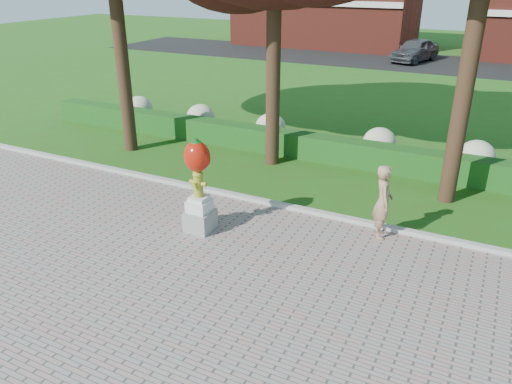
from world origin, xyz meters
TOP-DOWN VIEW (x-y plane):
  - ground at (0.00, 0.00)m, footprint 100.00×100.00m
  - curb at (0.00, 3.00)m, footprint 40.00×0.18m
  - lawn_hedge at (0.00, 7.00)m, footprint 24.00×0.70m
  - hydrangea_row at (0.57, 8.00)m, footprint 20.10×1.10m
  - street at (0.00, 28.00)m, footprint 50.00×8.00m
  - building_left at (-10.00, 34.00)m, footprint 14.00×8.00m
  - hydrant_sculpture at (-1.57, 0.98)m, footprint 0.67×0.63m
  - woman at (2.37, 2.60)m, footprint 0.63×0.76m
  - parked_car at (-1.56, 28.19)m, footprint 2.99×4.83m

SIDE VIEW (x-z plane):
  - ground at x=0.00m, z-range 0.00..0.00m
  - street at x=0.00m, z-range 0.00..0.02m
  - curb at x=0.00m, z-range 0.00..0.15m
  - lawn_hedge at x=0.00m, z-range 0.00..0.80m
  - hydrangea_row at x=0.57m, z-range 0.06..1.04m
  - parked_car at x=-1.56m, z-range 0.02..1.56m
  - woman at x=2.37m, z-range 0.04..1.82m
  - hydrant_sculpture at x=-1.57m, z-range 0.11..2.41m
  - building_left at x=-10.00m, z-range 0.00..7.00m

